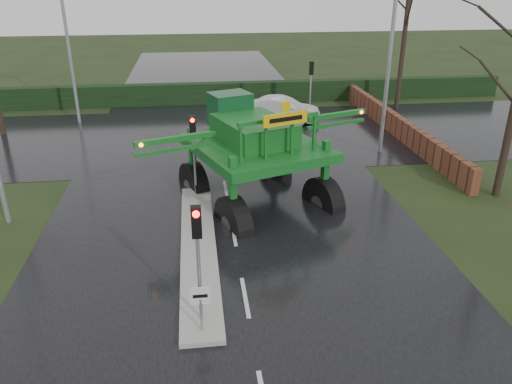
{
  "coord_description": "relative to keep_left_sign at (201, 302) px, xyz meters",
  "views": [
    {
      "loc": [
        -1.22,
        -12.12,
        8.77
      ],
      "look_at": [
        0.72,
        3.12,
        2.0
      ],
      "focal_mm": 35.0,
      "sensor_mm": 36.0,
      "label": 1
    }
  ],
  "objects": [
    {
      "name": "median_island",
      "position": [
        0.0,
        4.5,
        -0.97
      ],
      "size": [
        1.2,
        10.0,
        0.16
      ],
      "primitive_type": "cube",
      "color": "gray",
      "rests_on": "ground"
    },
    {
      "name": "road_cross",
      "position": [
        1.3,
        17.5,
        -1.05
      ],
      "size": [
        80.0,
        12.0,
        0.02
      ],
      "primitive_type": "cube",
      "color": "black",
      "rests_on": "ground"
    },
    {
      "name": "street_light_left_far",
      "position": [
        -6.89,
        21.5,
        4.93
      ],
      "size": [
        3.85,
        0.3,
        10.0
      ],
      "color": "gray",
      "rests_on": "ground"
    },
    {
      "name": "ground",
      "position": [
        1.3,
        1.5,
        -1.06
      ],
      "size": [
        140.0,
        140.0,
        0.0
      ],
      "primitive_type": "plane",
      "color": "black",
      "rests_on": "ground"
    },
    {
      "name": "traffic_signal_far",
      "position": [
        7.8,
        21.51,
        1.53
      ],
      "size": [
        0.26,
        0.33,
        3.52
      ],
      "rotation": [
        0.0,
        0.0,
        3.14
      ],
      "color": "gray",
      "rests_on": "ground"
    },
    {
      "name": "traffic_signal_near",
      "position": [
        0.0,
        0.49,
        1.53
      ],
      "size": [
        0.26,
        0.33,
        3.52
      ],
      "color": "gray",
      "rests_on": "ground"
    },
    {
      "name": "white_sedan",
      "position": [
        5.67,
        20.1,
        -1.06
      ],
      "size": [
        4.93,
        3.34,
        1.54
      ],
      "primitive_type": "imported",
      "rotation": [
        0.0,
        0.0,
        1.16
      ],
      "color": "silver",
      "rests_on": "ground"
    },
    {
      "name": "keep_left_sign",
      "position": [
        0.0,
        0.0,
        0.0
      ],
      "size": [
        0.5,
        0.07,
        1.35
      ],
      "color": "gray",
      "rests_on": "ground"
    },
    {
      "name": "crop_sprayer",
      "position": [
        1.26,
        6.4,
        1.65
      ],
      "size": [
        9.68,
        7.63,
        5.73
      ],
      "rotation": [
        0.0,
        0.0,
        0.36
      ],
      "color": "black",
      "rests_on": "ground"
    },
    {
      "name": "brick_wall",
      "position": [
        11.8,
        17.5,
        -0.46
      ],
      "size": [
        0.4,
        20.0,
        1.2
      ],
      "primitive_type": "cube",
      "color": "#592D1E",
      "rests_on": "ground"
    },
    {
      "name": "hedge_row",
      "position": [
        1.3,
        25.5,
        -0.31
      ],
      "size": [
        44.0,
        0.9,
        1.5
      ],
      "primitive_type": "cube",
      "color": "black",
      "rests_on": "ground"
    },
    {
      "name": "street_light_right",
      "position": [
        9.49,
        13.5,
        4.93
      ],
      "size": [
        3.85,
        0.3,
        10.0
      ],
      "color": "gray",
      "rests_on": "ground"
    },
    {
      "name": "traffic_signal_mid",
      "position": [
        0.0,
        8.99,
        1.53
      ],
      "size": [
        0.26,
        0.33,
        3.52
      ],
      "color": "gray",
      "rests_on": "ground"
    },
    {
      "name": "tree_right_far",
      "position": [
        14.3,
        22.5,
        5.44
      ],
      "size": [
        7.0,
        7.0,
        12.05
      ],
      "color": "black",
      "rests_on": "ground"
    },
    {
      "name": "road_main",
      "position": [
        1.3,
        11.5,
        -1.05
      ],
      "size": [
        14.0,
        80.0,
        0.02
      ],
      "primitive_type": "cube",
      "color": "black",
      "rests_on": "ground"
    }
  ]
}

